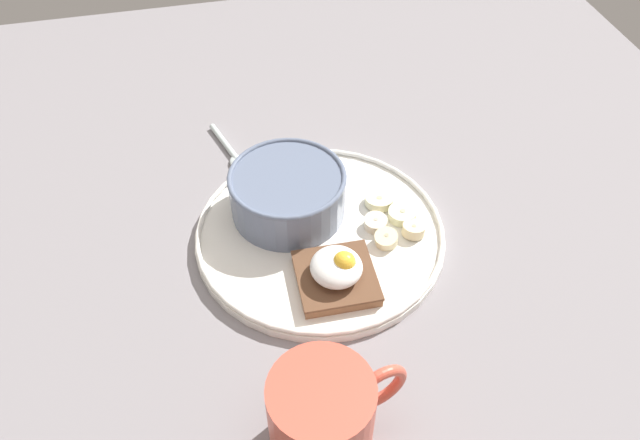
{
  "coord_description": "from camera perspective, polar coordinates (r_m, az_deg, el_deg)",
  "views": [
    {
      "loc": [
        47.54,
        -11.06,
        56.69
      ],
      "look_at": [
        0.0,
        0.0,
        5.0
      ],
      "focal_mm": 35.0,
      "sensor_mm": 36.0,
      "label": 1
    }
  ],
  "objects": [
    {
      "name": "banana_slice_front",
      "position": [
        0.76,
        5.42,
        1.79
      ],
      "size": [
        4.46,
        4.4,
        1.35
      ],
      "color": "beige",
      "rests_on": "plate"
    },
    {
      "name": "ground_plane",
      "position": [
        0.74,
        -0.0,
        -2.13
      ],
      "size": [
        120.0,
        120.0,
        2.0
      ],
      "primitive_type": "cube",
      "color": "gray",
      "rests_on": "ground"
    },
    {
      "name": "coffee_mug",
      "position": [
        0.55,
        0.28,
        -17.58
      ],
      "size": [
        8.98,
        12.53,
        9.99
      ],
      "color": "#CF5440",
      "rests_on": "ground_plane"
    },
    {
      "name": "banana_slice_right",
      "position": [
        0.73,
        8.55,
        -0.87
      ],
      "size": [
        3.79,
        3.74,
        1.57
      ],
      "color": "beige",
      "rests_on": "plate"
    },
    {
      "name": "banana_slice_inner",
      "position": [
        0.71,
        6.06,
        -1.73
      ],
      "size": [
        3.87,
        3.88,
        1.66
      ],
      "color": "beige",
      "rests_on": "plate"
    },
    {
      "name": "toast_slice",
      "position": [
        0.67,
        1.75,
        -5.25
      ],
      "size": [
        8.62,
        8.62,
        1.4
      ],
      "color": "brown",
      "rests_on": "plate"
    },
    {
      "name": "banana_slice_left",
      "position": [
        0.73,
        5.1,
        -0.26
      ],
      "size": [
        3.6,
        3.56,
        1.37
      ],
      "color": "#F1E3C6",
      "rests_on": "plate"
    },
    {
      "name": "oatmeal_bowl",
      "position": [
        0.73,
        -2.98,
        2.55
      ],
      "size": [
        13.74,
        13.74,
        5.71
      ],
      "color": "slate",
      "rests_on": "plate"
    },
    {
      "name": "banana_slice_back",
      "position": [
        0.74,
        7.49,
        0.63
      ],
      "size": [
        4.56,
        4.54,
        1.26
      ],
      "color": "#EAEABA",
      "rests_on": "plate"
    },
    {
      "name": "poached_egg",
      "position": [
        0.66,
        1.85,
        -4.2
      ],
      "size": [
        5.71,
        5.59,
        3.27
      ],
      "color": "white",
      "rests_on": "toast_slice"
    },
    {
      "name": "spoon",
      "position": [
        0.84,
        -7.98,
        6.01
      ],
      "size": [
        10.88,
        4.75,
        0.8
      ],
      "color": "silver",
      "rests_on": "ground_plane"
    },
    {
      "name": "plate",
      "position": [
        0.73,
        -0.0,
        -1.19
      ],
      "size": [
        29.04,
        29.04,
        1.6
      ],
      "color": "white",
      "rests_on": "ground_plane"
    }
  ]
}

